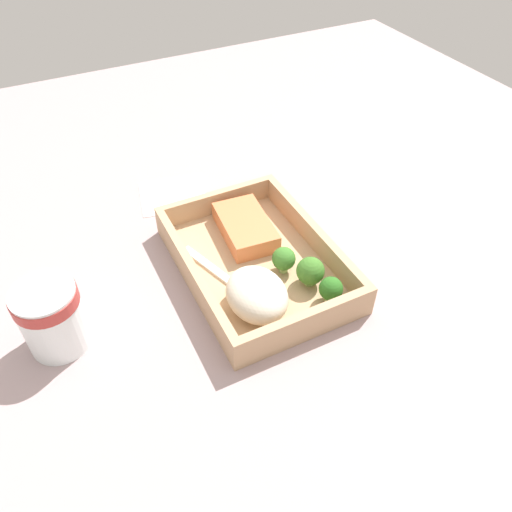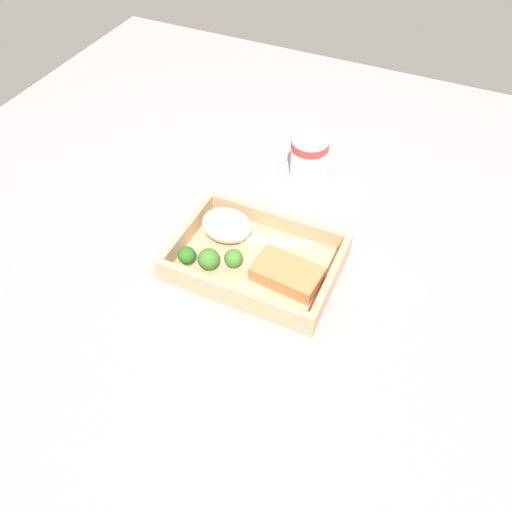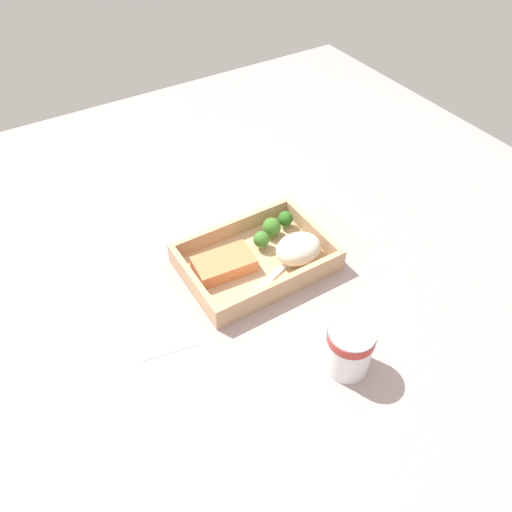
% 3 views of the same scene
% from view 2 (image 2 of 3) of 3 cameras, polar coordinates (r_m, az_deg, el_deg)
% --- Properties ---
extents(ground_plane, '(1.60, 1.60, 0.02)m').
position_cam_2_polar(ground_plane, '(0.91, 0.00, -1.56)').
color(ground_plane, '#A28A8B').
extents(takeout_tray, '(0.29, 0.20, 0.01)m').
position_cam_2_polar(takeout_tray, '(0.89, 0.00, -0.90)').
color(takeout_tray, tan).
rests_on(takeout_tray, ground_plane).
extents(tray_rim, '(0.29, 0.20, 0.04)m').
position_cam_2_polar(tray_rim, '(0.87, 0.00, 0.14)').
color(tray_rim, tan).
rests_on(tray_rim, takeout_tray).
extents(salmon_fillet, '(0.12, 0.08, 0.03)m').
position_cam_2_polar(salmon_fillet, '(0.85, 3.57, -2.03)').
color(salmon_fillet, '#D97746').
rests_on(salmon_fillet, takeout_tray).
extents(mashed_potatoes, '(0.09, 0.08, 0.05)m').
position_cam_2_polar(mashed_potatoes, '(0.92, -3.37, 3.53)').
color(mashed_potatoes, beige).
rests_on(mashed_potatoes, takeout_tray).
extents(broccoli_floret_1, '(0.03, 0.03, 0.04)m').
position_cam_2_polar(broccoli_floret_1, '(0.88, -7.92, 0.03)').
color(broccoli_floret_1, '#83A767').
rests_on(broccoli_floret_1, takeout_tray).
extents(broccoli_floret_2, '(0.04, 0.04, 0.04)m').
position_cam_2_polar(broccoli_floret_2, '(0.86, -5.42, -0.40)').
color(broccoli_floret_2, '#799D52').
rests_on(broccoli_floret_2, takeout_tray).
extents(broccoli_floret_3, '(0.03, 0.03, 0.04)m').
position_cam_2_polar(broccoli_floret_3, '(0.86, -2.58, -0.31)').
color(broccoli_floret_3, '#87AC66').
rests_on(broccoli_floret_3, takeout_tray).
extents(fork, '(0.16, 0.07, 0.00)m').
position_cam_2_polar(fork, '(0.92, 0.67, 1.87)').
color(fork, white).
rests_on(fork, takeout_tray).
extents(paper_cup, '(0.08, 0.08, 0.09)m').
position_cam_2_polar(paper_cup, '(1.05, 6.08, 11.29)').
color(paper_cup, white).
rests_on(paper_cup, ground_plane).
extents(receipt_slip, '(0.12, 0.13, 0.00)m').
position_cam_2_polar(receipt_slip, '(0.89, 14.54, -3.53)').
color(receipt_slip, white).
rests_on(receipt_slip, ground_plane).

